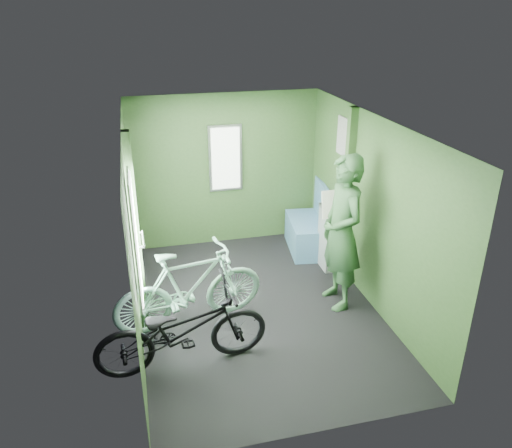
{
  "coord_description": "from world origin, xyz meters",
  "views": [
    {
      "loc": [
        -1.27,
        -5.04,
        3.46
      ],
      "look_at": [
        0.0,
        0.1,
        1.1
      ],
      "focal_mm": 35.0,
      "sensor_mm": 36.0,
      "label": 1
    }
  ],
  "objects_px": {
    "waste_box": "(332,237)",
    "bench_seat": "(309,231)",
    "bicycle_black": "(185,367)",
    "bicycle_mint": "(192,326)",
    "passenger": "(342,233)"
  },
  "relations": [
    {
      "from": "waste_box",
      "to": "bench_seat",
      "type": "distance_m",
      "value": 0.63
    },
    {
      "from": "bicycle_black",
      "to": "bicycle_mint",
      "type": "relative_size",
      "value": 1.01
    },
    {
      "from": "bicycle_mint",
      "to": "passenger",
      "type": "distance_m",
      "value": 2.07
    },
    {
      "from": "bicycle_black",
      "to": "waste_box",
      "type": "bearing_deg",
      "value": -58.23
    },
    {
      "from": "bicycle_black",
      "to": "waste_box",
      "type": "distance_m",
      "value": 2.84
    },
    {
      "from": "passenger",
      "to": "bicycle_mint",
      "type": "bearing_deg",
      "value": -90.44
    },
    {
      "from": "bicycle_mint",
      "to": "waste_box",
      "type": "xyz_separation_m",
      "value": [
        2.09,
        0.97,
        0.46
      ]
    },
    {
      "from": "passenger",
      "to": "waste_box",
      "type": "bearing_deg",
      "value": 160.85
    },
    {
      "from": "bicycle_mint",
      "to": "waste_box",
      "type": "height_order",
      "value": "waste_box"
    },
    {
      "from": "bicycle_mint",
      "to": "bench_seat",
      "type": "relative_size",
      "value": 1.73
    },
    {
      "from": "bicycle_black",
      "to": "passenger",
      "type": "distance_m",
      "value": 2.34
    },
    {
      "from": "bicycle_mint",
      "to": "bench_seat",
      "type": "height_order",
      "value": "bench_seat"
    },
    {
      "from": "passenger",
      "to": "bench_seat",
      "type": "distance_m",
      "value": 1.64
    },
    {
      "from": "bicycle_black",
      "to": "passenger",
      "type": "bearing_deg",
      "value": -73.54
    },
    {
      "from": "passenger",
      "to": "bench_seat",
      "type": "height_order",
      "value": "passenger"
    }
  ]
}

